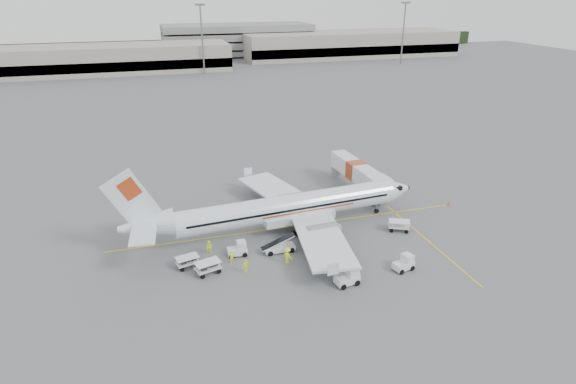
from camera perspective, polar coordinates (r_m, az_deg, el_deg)
The scene contains 26 objects.
ground at distance 59.45m, azimuth 0.56°, elevation -4.10°, with size 360.00×360.00×0.00m, color #56595B.
stripe_lead at distance 59.45m, azimuth 0.56°, elevation -4.09°, with size 44.00×0.20×0.01m, color yellow.
stripe_cross at distance 58.55m, azimuth 16.23°, elevation -5.55°, with size 0.20×20.00×0.01m, color yellow.
terminal_west at distance 183.49m, azimuth -24.97°, elevation 13.95°, with size 110.00×22.00×9.00m, color gray, non-canonical shape.
terminal_east at distance 214.61m, azimuth 7.23°, elevation 17.00°, with size 90.00×26.00×10.00m, color gray, non-canonical shape.
parking_garage at distance 215.33m, azimuth -6.04°, elevation 17.61°, with size 62.00×24.00×14.00m, color slate, non-canonical shape.
treeline at distance 227.30m, azimuth -13.21°, elevation 16.42°, with size 300.00×3.00×6.00m, color black, non-canonical shape.
mast_center at distance 170.51m, azimuth -10.13°, elevation 17.33°, with size 3.20×1.20×22.00m, color slate, non-canonical shape.
mast_east at distance 194.46m, azimuth 13.48°, elevation 17.74°, with size 3.20×1.20×22.00m, color slate, non-canonical shape.
aircraft at distance 56.76m, azimuth 0.17°, elevation 0.09°, with size 36.16×28.34×9.97m, color white, non-canonical shape.
jet_bridge at distance 69.96m, azimuth 8.02°, elevation 1.87°, with size 3.00×16.02×4.21m, color silver, non-canonical shape.
belt_loader at distance 53.49m, azimuth -1.04°, elevation -5.90°, with size 4.56×1.71×2.47m, color silver, non-canonical shape.
tug_fore at distance 51.84m, azimuth 13.53°, elevation -8.15°, with size 2.16×1.24×1.67m, color silver, non-canonical shape.
tug_mid at distance 48.48m, azimuth 7.02°, elevation -9.89°, with size 2.36×1.35×1.82m, color silver, non-canonical shape.
tug_aft at distance 53.26m, azimuth -6.04°, elevation -6.69°, with size 2.13×1.22×1.65m, color silver, non-canonical shape.
cart_loaded_a at distance 50.62m, azimuth -9.47°, elevation -8.82°, with size 2.56×1.52×1.34m, color silver, non-canonical shape.
cart_loaded_b at distance 52.09m, azimuth -11.81°, elevation -8.11°, with size 2.33×1.38×1.21m, color silver, non-canonical shape.
cart_empty_a at distance 49.13m, azimuth 7.19°, elevation -9.94°, with size 2.03×1.20×1.06m, color silver, non-canonical shape.
cart_empty_b at distance 59.70m, azimuth 13.01°, elevation -3.92°, with size 2.49×1.47×1.30m, color silver, non-canonical shape.
cone_nose at distance 68.53m, azimuth 18.56°, elevation -1.22°, with size 0.43×0.43×0.70m, color #E64E14.
cone_port at distance 72.29m, azimuth -3.73°, elevation 1.21°, with size 0.34×0.34×0.55m, color #E64E14.
cone_stbd at distance 49.39m, azimuth 7.06°, elevation -10.09°, with size 0.34×0.34×0.56m, color #E64E14.
crew_a at distance 51.85m, azimuth -6.67°, elevation -7.65°, with size 0.58×0.38×1.60m, color #D5E81D.
crew_b at distance 53.96m, azimuth -9.30°, elevation -6.49°, with size 0.77×0.60×1.59m, color #D5E81D.
crew_c at distance 51.48m, azimuth -0.06°, elevation -7.55°, with size 1.20×0.69×1.85m, color #D5E81D.
crew_d at distance 50.16m, azimuth -5.02°, elevation -8.73°, with size 0.93×0.39×1.59m, color #D5E81D.
Camera 1 is at (-15.78, -50.46, 27.17)m, focal length 30.00 mm.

